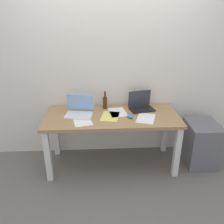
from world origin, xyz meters
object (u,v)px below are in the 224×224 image
object	(u,v)px
laptop_right	(141,105)
laptop_left	(79,111)
beer_bottle	(105,102)
computer_mouse	(130,116)
desk	(112,123)
filing_cabinet	(200,143)

from	to	relation	value
laptop_right	laptop_left	bearing A→B (deg)	-170.51
laptop_right	beer_bottle	distance (m)	0.48
beer_bottle	computer_mouse	distance (m)	0.44
laptop_right	beer_bottle	bearing A→B (deg)	173.64
desk	laptop_right	distance (m)	0.47
filing_cabinet	laptop_left	bearing A→B (deg)	177.13
filing_cabinet	beer_bottle	bearing A→B (deg)	168.12
laptop_left	laptop_right	distance (m)	0.82
computer_mouse	filing_cabinet	bearing A→B (deg)	-14.47
computer_mouse	filing_cabinet	world-z (taller)	computer_mouse
computer_mouse	filing_cabinet	distance (m)	1.08
beer_bottle	filing_cabinet	size ratio (longest dim) A/B	0.40
beer_bottle	computer_mouse	size ratio (longest dim) A/B	2.41
desk	beer_bottle	bearing A→B (deg)	108.27
laptop_left	filing_cabinet	bearing A→B (deg)	-2.87
desk	laptop_right	world-z (taller)	laptop_right
desk	computer_mouse	world-z (taller)	computer_mouse
laptop_left	laptop_right	xyz separation A→B (m)	(0.81, 0.14, 0.00)
laptop_right	computer_mouse	distance (m)	0.31
beer_bottle	filing_cabinet	bearing A→B (deg)	-11.88
beer_bottle	filing_cabinet	world-z (taller)	beer_bottle
laptop_left	filing_cabinet	world-z (taller)	laptop_left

